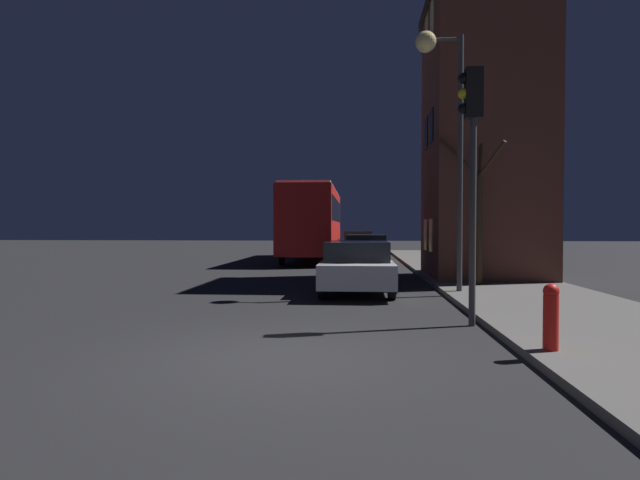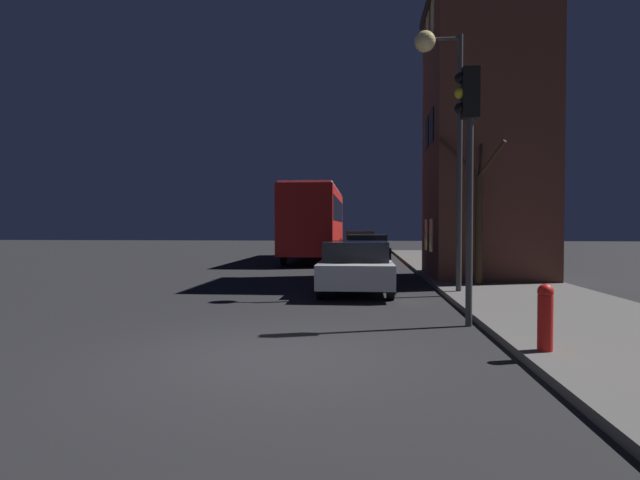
% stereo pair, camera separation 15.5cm
% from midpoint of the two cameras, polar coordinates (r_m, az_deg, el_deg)
% --- Properties ---
extents(ground_plane, '(120.00, 120.00, 0.00)m').
position_cam_midpoint_polar(ground_plane, '(7.07, -4.75, -13.19)').
color(ground_plane, black).
extents(brick_building, '(3.92, 4.50, 9.56)m').
position_cam_midpoint_polar(brick_building, '(18.30, 18.51, 11.25)').
color(brick_building, brown).
rests_on(brick_building, sidewalk).
extents(streetlamp, '(1.24, 0.54, 6.76)m').
position_cam_midpoint_polar(streetlamp, '(13.84, 13.93, 15.80)').
color(streetlamp, '#38383A').
rests_on(streetlamp, sidewalk).
extents(traffic_light, '(0.43, 0.24, 4.64)m').
position_cam_midpoint_polar(traffic_light, '(9.50, 17.04, 10.64)').
color(traffic_light, '#38383A').
rests_on(traffic_light, ground).
extents(bare_tree, '(1.66, 1.86, 4.71)m').
position_cam_midpoint_polar(bare_tree, '(15.25, 17.93, 2.93)').
color(bare_tree, '#382819').
rests_on(bare_tree, sidewalk).
extents(bus, '(2.56, 10.80, 3.87)m').
position_cam_midpoint_polar(bus, '(27.07, -0.39, 2.51)').
color(bus, red).
rests_on(bus, ground).
extents(car_near_lane, '(1.90, 4.52, 1.41)m').
position_cam_midpoint_polar(car_near_lane, '(13.79, 4.47, -2.93)').
color(car_near_lane, '#B7BABF').
rests_on(car_near_lane, ground).
extents(car_mid_lane, '(1.84, 4.09, 1.47)m').
position_cam_midpoint_polar(car_mid_lane, '(21.43, 5.59, -1.26)').
color(car_mid_lane, black).
rests_on(car_mid_lane, ground).
extents(car_far_lane, '(1.85, 4.76, 1.56)m').
position_cam_midpoint_polar(car_far_lane, '(30.36, 4.76, -0.39)').
color(car_far_lane, olive).
rests_on(car_far_lane, ground).
extents(fire_hydrant, '(0.21, 0.21, 0.91)m').
position_cam_midpoint_polar(fire_hydrant, '(7.46, 24.90, -7.84)').
color(fire_hydrant, red).
rests_on(fire_hydrant, sidewalk).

